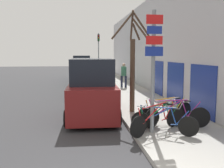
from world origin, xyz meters
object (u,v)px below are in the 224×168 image
object	(u,v)px
bicycle_5	(165,111)
parked_car_1	(86,80)
bicycle_3	(174,115)
pedestrian_near	(124,74)
bicycle_2	(160,118)
parked_car_0	(92,92)
bicycle_0	(164,122)
bicycle_1	(157,120)
street_tree	(133,64)
bicycle_4	(169,113)
traffic_light	(99,50)
signpost	(153,67)
parked_car_3	(82,69)
parked_car_2	(83,73)

from	to	relation	value
bicycle_5	parked_car_1	bearing A→B (deg)	4.00
bicycle_3	pedestrian_near	world-z (taller)	pedestrian_near
bicycle_2	parked_car_0	world-z (taller)	parked_car_0
bicycle_0	bicycle_1	distance (m)	0.24
bicycle_5	street_tree	world-z (taller)	street_tree
parked_car_0	street_tree	size ratio (longest dim) A/B	1.01
bicycle_4	parked_car_0	bearing A→B (deg)	25.08
bicycle_0	bicycle_2	size ratio (longest dim) A/B	0.89
bicycle_1	bicycle_4	bearing A→B (deg)	-74.14
bicycle_1	street_tree	distance (m)	3.39
bicycle_4	traffic_light	bearing A→B (deg)	-25.48
traffic_light	signpost	bearing A→B (deg)	-89.11
bicycle_0	bicycle_3	world-z (taller)	bicycle_3
bicycle_2	traffic_light	distance (m)	16.93
bicycle_2	parked_car_3	xyz separation A→B (m)	(-2.22, 18.45, 0.59)
parked_car_1	bicycle_1	bearing A→B (deg)	-77.13
pedestrian_near	parked_car_3	bearing A→B (deg)	-50.68
parked_car_2	signpost	bearing A→B (deg)	-78.24
bicycle_1	bicycle_0	bearing A→B (deg)	-168.80
parked_car_1	parked_car_2	xyz separation A→B (m)	(-0.07, 5.27, 0.05)
bicycle_1	parked_car_3	size ratio (longest dim) A/B	0.42
bicycle_2	street_tree	distance (m)	3.18
bicycle_4	parked_car_3	distance (m)	18.08
bicycle_2	pedestrian_near	world-z (taller)	pedestrian_near
street_tree	bicycle_1	bearing A→B (deg)	-87.25
parked_car_2	parked_car_3	size ratio (longest dim) A/B	0.88
signpost	traffic_light	distance (m)	17.01
bicycle_0	traffic_light	world-z (taller)	traffic_light
parked_car_2	bicycle_5	bearing A→B (deg)	-73.58
bicycle_3	parked_car_2	distance (m)	13.38
bicycle_2	bicycle_4	xyz separation A→B (m)	(0.54, 0.59, 0.03)
signpost	pedestrian_near	xyz separation A→B (m)	(1.09, 10.77, -1.05)
parked_car_2	parked_car_3	xyz separation A→B (m)	(-0.01, 5.21, 0.07)
street_tree	parked_car_1	bearing A→B (deg)	108.75
bicycle_3	parked_car_2	xyz separation A→B (m)	(-2.76, 13.08, 0.48)
bicycle_1	street_tree	bearing A→B (deg)	-30.64
parked_car_1	bicycle_0	bearing A→B (deg)	-76.33
traffic_light	bicycle_5	bearing A→B (deg)	-85.89
bicycle_4	parked_car_1	size ratio (longest dim) A/B	0.46
bicycle_5	parked_car_2	bearing A→B (deg)	-4.17
signpost	bicycle_4	xyz separation A→B (m)	(0.90, 0.86, -1.69)
bicycle_0	pedestrian_near	bearing A→B (deg)	28.19
bicycle_2	parked_car_3	world-z (taller)	parked_car_3
bicycle_3	bicycle_4	xyz separation A→B (m)	(-0.01, 0.43, -0.01)
street_tree	parked_car_2	bearing A→B (deg)	100.01
bicycle_0	street_tree	size ratio (longest dim) A/B	0.42
pedestrian_near	street_tree	size ratio (longest dim) A/B	0.42
traffic_light	bicycle_0	bearing A→B (deg)	-88.05
parked_car_2	traffic_light	world-z (taller)	traffic_light
street_tree	bicycle_3	bearing A→B (deg)	-70.35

